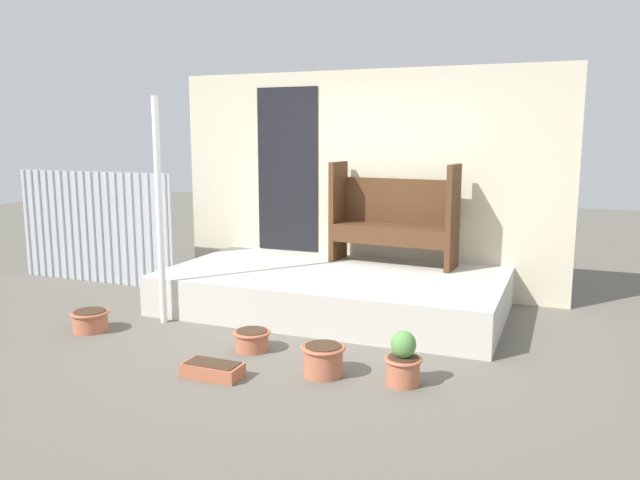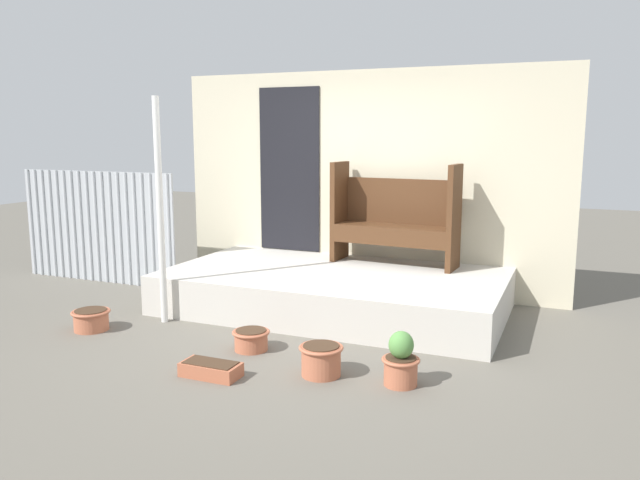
% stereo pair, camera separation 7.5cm
% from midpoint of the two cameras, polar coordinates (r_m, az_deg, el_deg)
% --- Properties ---
extents(ground_plane, '(24.00, 24.00, 0.00)m').
position_cam_midpoint_polar(ground_plane, '(5.87, -1.24, -8.86)').
color(ground_plane, '#666056').
extents(porch_slab, '(3.54, 1.93, 0.42)m').
position_cam_midpoint_polar(porch_slab, '(6.69, 1.61, -4.68)').
color(porch_slab, beige).
rests_on(porch_slab, ground_plane).
extents(house_wall, '(4.74, 0.08, 2.60)m').
position_cam_midpoint_polar(house_wall, '(7.45, 4.13, 5.34)').
color(house_wall, beige).
rests_on(house_wall, ground_plane).
extents(fence_corrugated, '(2.33, 0.05, 1.41)m').
position_cam_midpoint_polar(fence_corrugated, '(8.37, -19.46, 1.13)').
color(fence_corrugated, '#ADB2B7').
rests_on(fence_corrugated, ground_plane).
extents(support_post, '(0.07, 0.07, 2.22)m').
position_cam_midpoint_polar(support_post, '(6.28, -14.08, 2.49)').
color(support_post, white).
rests_on(support_post, ground_plane).
extents(bench, '(1.43, 0.50, 1.14)m').
position_cam_midpoint_polar(bench, '(7.02, 7.21, 2.29)').
color(bench, '#4C2D19').
rests_on(bench, porch_slab).
extents(flower_pot_left, '(0.37, 0.37, 0.20)m').
position_cam_midpoint_polar(flower_pot_left, '(6.41, -19.88, -6.80)').
color(flower_pot_left, '#B76647').
rests_on(flower_pot_left, ground_plane).
extents(flower_pot_middle, '(0.33, 0.33, 0.18)m').
position_cam_midpoint_polar(flower_pot_middle, '(5.53, -5.93, -8.98)').
color(flower_pot_middle, '#B76647').
rests_on(flower_pot_middle, ground_plane).
extents(flower_pot_right, '(0.35, 0.35, 0.25)m').
position_cam_midpoint_polar(flower_pot_right, '(4.95, 0.55, -10.82)').
color(flower_pot_right, '#B76647').
rests_on(flower_pot_right, ground_plane).
extents(flower_pot_far_right, '(0.29, 0.29, 0.42)m').
position_cam_midpoint_polar(flower_pot_far_right, '(4.79, 7.85, -10.97)').
color(flower_pot_far_right, '#B76647').
rests_on(flower_pot_far_right, ground_plane).
extents(planter_box_rect, '(0.47, 0.22, 0.12)m').
position_cam_midpoint_polar(planter_box_rect, '(5.02, -9.52, -11.58)').
color(planter_box_rect, '#B26042').
rests_on(planter_box_rect, ground_plane).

